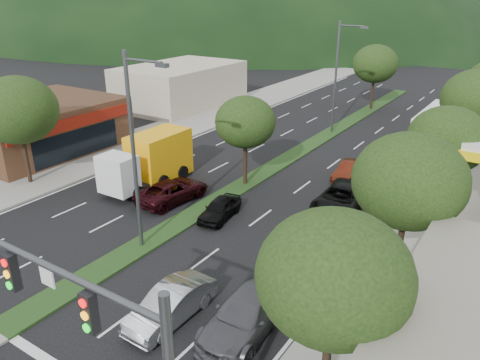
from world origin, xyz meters
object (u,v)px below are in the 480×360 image
Objects in this scene: streetlight_mid at (338,73)px; streetlight_near at (136,145)px; tree_l_a at (18,110)px; tree_r_b at (409,181)px; motorhome at (437,128)px; tree_r_c at (447,140)px; tree_r_d at (477,99)px; box_truck at (151,161)px; sedan_silver at (171,304)px; car_queue_c at (350,171)px; tree_r_a at (334,276)px; car_queue_a at (220,209)px; suv_maroon at (172,191)px; traffic_signal at (117,357)px; car_queue_b at (247,313)px; car_queue_d at (342,198)px; tree_med_near at (245,122)px; tree_med_far at (375,64)px.

streetlight_near is at bearing -90.00° from streetlight_mid.
tree_r_b is at bearing 4.67° from tree_l_a.
motorhome is at bearing 71.09° from streetlight_near.
tree_r_c is 0.65× the size of streetlight_near.
box_truck is at bearing -138.86° from tree_r_d.
car_queue_c is (0.48, 18.47, -0.08)m from sedan_silver.
car_queue_a is (-10.50, 8.92, -4.21)m from tree_r_a.
tree_l_a is at bearing 25.04° from suv_maroon.
tree_r_a is at bearing 154.42° from suv_maroon.
tree_l_a is at bearing 163.32° from sedan_silver.
tree_l_a is at bearing -175.33° from tree_r_b.
traffic_signal reaches higher than tree_r_c.
sedan_silver is (17.64, -5.55, -4.47)m from tree_l_a.
tree_r_d reaches higher than box_truck.
traffic_signal is 1.97× the size of car_queue_a.
traffic_signal reaches higher than car_queue_b.
tree_r_a is 1.22× the size of car_queue_d.
streetlight_mid is 20.51m from suv_maroon.
tree_med_far is at bearing 90.00° from tree_med_near.
car_queue_b is (-3.96, 1.61, -4.05)m from tree_r_a.
car_queue_b reaches higher than suv_maroon.
car_queue_a is 7.30m from box_truck.
tree_med_far is at bearing 99.17° from car_queue_b.
car_queue_b is (2.90, 1.17, 0.06)m from sedan_silver.
traffic_signal is 8.20m from car_queue_b.
tree_med_far is 36.23m from tree_l_a.
car_queue_a is (1.29, 4.92, -4.98)m from streetlight_near.
car_queue_a is (1.50, -31.08, -4.40)m from tree_med_far.
tree_r_b is 15.12m from suv_maroon.
streetlight_mid is at bearing 103.31° from car_queue_b.
tree_med_far is (-12.00, 14.00, -0.17)m from tree_r_d.
tree_r_c is 1.19× the size of car_queue_d.
tree_med_far is at bearing 103.17° from car_queue_d.
tree_med_far is at bearing 90.33° from streetlight_near.
traffic_signal is 1.08× the size of tree_r_c.
tree_med_far is 22.25m from car_queue_c.
car_queue_d is (9.43, 4.66, 0.06)m from suv_maroon.
motorhome is at bearing 73.58° from car_queue_c.
tree_med_far is (-9.03, 45.54, 0.36)m from traffic_signal.
suv_maroon is 12.57m from car_queue_c.
traffic_signal reaches higher than suv_maroon.
streetlight_near is at bearing 132.77° from traffic_signal.
tree_med_near is 1.21× the size of suv_maroon.
tree_r_c is at bearing 82.15° from traffic_signal.
streetlight_near is (-11.79, -4.00, 0.55)m from tree_r_b.
traffic_signal is at bearing -65.20° from tree_med_near.
car_queue_c is at bearing -144.55° from box_truck.
suv_maroon is at bearing -154.95° from tree_r_c.
sedan_silver is 3.13m from car_queue_b.
traffic_signal is 19.13m from suv_maroon.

